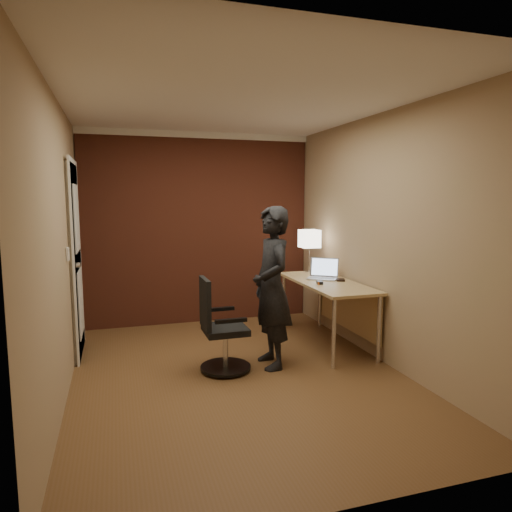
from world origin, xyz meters
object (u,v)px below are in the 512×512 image
at_px(desk_lamp, 309,239).
at_px(desk, 332,292).
at_px(laptop, 323,273).
at_px(mouse, 320,283).
at_px(wallet, 341,280).
at_px(person, 272,287).
at_px(office_chair, 219,331).

bearing_deg(desk_lamp, desk, -89.04).
height_order(desk, laptop, laptop).
bearing_deg(desk, desk_lamp, 90.96).
bearing_deg(desk_lamp, mouse, -105.09).
bearing_deg(mouse, desk, 45.60).
xyz_separation_m(laptop, wallet, (0.12, -0.21, -0.05)).
bearing_deg(person, desk, 115.82).
xyz_separation_m(mouse, person, (-0.66, -0.32, 0.05)).
height_order(desk, wallet, wallet).
height_order(laptop, wallet, laptop).
bearing_deg(office_chair, wallet, 15.65).
distance_m(desk, mouse, 0.28).
bearing_deg(desk, laptop, 97.12).
xyz_separation_m(desk, laptop, (-0.02, 0.20, 0.19)).
height_order(laptop, mouse, laptop).
bearing_deg(laptop, wallet, -60.58).
height_order(desk, office_chair, office_chair).
bearing_deg(laptop, person, -143.61).
relative_size(desk, mouse, 15.00).
distance_m(desk_lamp, office_chair, 1.90).
relative_size(desk_lamp, mouse, 5.35).
distance_m(desk_lamp, person, 1.41).
distance_m(desk_lamp, laptop, 0.56).
bearing_deg(wallet, laptop, 119.42).
height_order(desk_lamp, mouse, desk_lamp).
relative_size(laptop, person, 0.26).
xyz_separation_m(desk_lamp, laptop, (-0.01, -0.44, -0.35)).
bearing_deg(laptop, mouse, -121.14).
relative_size(desk_lamp, office_chair, 0.60).
distance_m(desk, desk_lamp, 0.83).
bearing_deg(mouse, person, -137.31).
xyz_separation_m(wallet, office_chair, (-1.49, -0.42, -0.35)).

